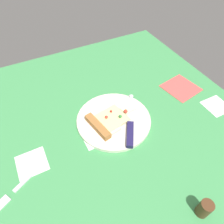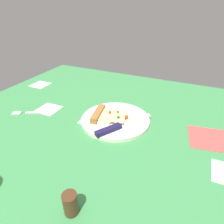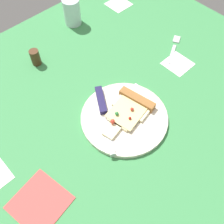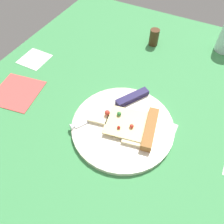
{
  "view_description": "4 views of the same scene",
  "coord_description": "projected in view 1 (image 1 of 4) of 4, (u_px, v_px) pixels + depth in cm",
  "views": [
    {
      "loc": [
        38.53,
        -14.22,
        58.34
      ],
      "look_at": [
        -5.81,
        8.52,
        3.31
      ],
      "focal_mm": 33.46,
      "sensor_mm": 36.0,
      "label": 1
    },
    {
      "loc": [
        53.32,
        33.23,
        41.05
      ],
      "look_at": [
        -3.53,
        7.28,
        4.23
      ],
      "focal_mm": 30.58,
      "sensor_mm": 36.0,
      "label": 2
    },
    {
      "loc": [
        -33.52,
        41.22,
        69.24
      ],
      "look_at": [
        -1.57,
        11.09,
        3.69
      ],
      "focal_mm": 42.7,
      "sensor_mm": 36.0,
      "label": 3
    },
    {
      "loc": [
        -33.67,
        -3.8,
        48.08
      ],
      "look_at": [
        -2.63,
        12.33,
        2.56
      ],
      "focal_mm": 34.93,
      "sensor_mm": 36.0,
      "label": 4
    }
  ],
  "objects": [
    {
      "name": "knife",
      "position": [
        130.0,
        124.0,
        0.72
      ],
      "size": [
        21.51,
        14.42,
        2.45
      ],
      "rotation": [
        0.0,
        0.0,
        1.02
      ],
      "color": "silver",
      "rests_on": "plate"
    },
    {
      "name": "ground_plane",
      "position": [
        98.0,
        141.0,
        0.72
      ],
      "size": [
        114.32,
        114.32,
        3.0
      ],
      "color": "#3D8C4C",
      "rests_on": "ground"
    },
    {
      "name": "pepper_shaker",
      "position": [
        204.0,
        209.0,
        0.53
      ],
      "size": [
        3.3,
        3.3,
        5.8
      ],
      "primitive_type": "cylinder",
      "color": "#4C2D19",
      "rests_on": "ground_plane"
    },
    {
      "name": "fork",
      "position": [
        18.0,
        187.0,
        0.59
      ],
      "size": [
        8.72,
        14.38,
        0.8
      ],
      "rotation": [
        0.0,
        0.0,
        3.63
      ],
      "color": "silver",
      "rests_on": "ground_plane"
    },
    {
      "name": "plate",
      "position": [
        114.0,
        120.0,
        0.75
      ],
      "size": [
        26.55,
        26.55,
        1.34
      ],
      "primitive_type": "cylinder",
      "color": "silver",
      "rests_on": "ground_plane"
    },
    {
      "name": "pizza_slice",
      "position": [
        108.0,
        121.0,
        0.73
      ],
      "size": [
        12.78,
        18.58,
        2.66
      ],
      "rotation": [
        0.0,
        0.0,
        0.2
      ],
      "color": "beige",
      "rests_on": "plate"
    },
    {
      "name": "napkin",
      "position": [
        181.0,
        88.0,
        0.88
      ],
      "size": [
        15.01,
        15.01,
        0.4
      ],
      "primitive_type": "cube",
      "rotation": [
        0.0,
        0.0,
        0.17
      ],
      "color": "#E54C47",
      "rests_on": "ground_plane"
    }
  ]
}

